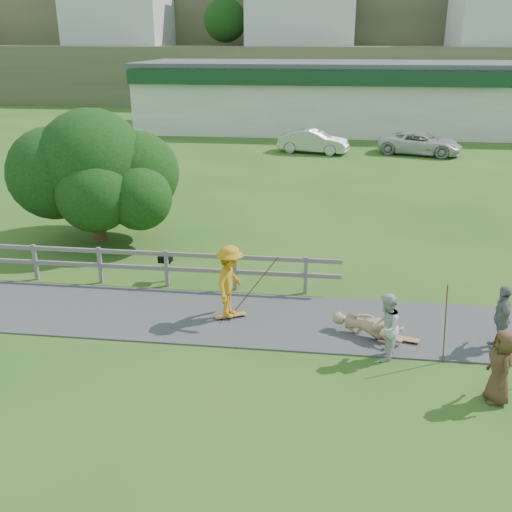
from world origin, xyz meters
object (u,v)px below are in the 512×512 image
(skater_fallen, at_px, (367,326))
(bbq, at_px, (166,268))
(car_white, at_px, (420,143))
(spectator_c, at_px, (501,367))
(spectator_a, at_px, (386,327))
(skater_rider, at_px, (230,285))
(tree, at_px, (95,190))
(car_silver, at_px, (313,141))
(spectator_b, at_px, (501,317))

(skater_fallen, distance_m, bbq, 6.34)
(car_white, xyz_separation_m, bbq, (-10.25, -21.29, -0.30))
(spectator_c, bearing_deg, bbq, -125.34)
(spectator_a, bearing_deg, skater_rider, -97.28)
(tree, bearing_deg, car_silver, 68.42)
(tree, bearing_deg, skater_fallen, -33.62)
(skater_rider, relative_size, spectator_c, 1.22)
(skater_rider, height_order, spectator_a, skater_rider)
(spectator_a, relative_size, spectator_b, 1.00)
(spectator_a, height_order, car_white, spectator_a)
(car_silver, height_order, bbq, car_silver)
(spectator_a, height_order, car_silver, spectator_a)
(spectator_a, bearing_deg, spectator_b, 121.46)
(skater_rider, bearing_deg, spectator_b, -86.97)
(skater_rider, distance_m, spectator_a, 4.03)
(spectator_b, relative_size, bbq, 1.97)
(tree, bearing_deg, car_white, 52.97)
(car_silver, height_order, tree, tree)
(spectator_a, relative_size, spectator_c, 1.02)
(spectator_c, distance_m, car_silver, 26.38)
(skater_rider, xyz_separation_m, spectator_b, (6.40, -0.68, -0.15))
(car_white, bearing_deg, skater_rider, 176.96)
(spectator_c, distance_m, car_white, 26.39)
(skater_fallen, xyz_separation_m, spectator_b, (2.99, -0.10, 0.47))
(car_white, relative_size, bbq, 6.28)
(car_silver, distance_m, car_white, 6.59)
(spectator_a, bearing_deg, spectator_c, 71.72)
(car_silver, bearing_deg, spectator_c, -157.45)
(skater_rider, height_order, tree, tree)
(skater_rider, xyz_separation_m, spectator_c, (5.82, -2.84, -0.17))
(skater_rider, relative_size, skater_fallen, 1.08)
(skater_fallen, bearing_deg, spectator_b, -64.81)
(spectator_c, bearing_deg, skater_rider, -119.68)
(skater_rider, xyz_separation_m, car_silver, (1.37, 23.16, -0.22))
(skater_fallen, distance_m, car_white, 24.47)
(spectator_b, relative_size, spectator_c, 1.03)
(spectator_a, distance_m, car_silver, 24.77)
(skater_fallen, relative_size, bbq, 2.17)
(spectator_b, distance_m, bbq, 9.16)
(spectator_b, bearing_deg, skater_rider, -92.95)
(skater_fallen, bearing_deg, tree, 83.40)
(bbq, bearing_deg, skater_rider, -37.55)
(spectator_a, distance_m, car_white, 25.31)
(spectator_a, bearing_deg, car_silver, -160.01)
(skater_rider, xyz_separation_m, bbq, (-2.30, 2.17, -0.54))
(skater_fallen, distance_m, spectator_c, 3.33)
(skater_rider, bearing_deg, car_silver, 5.72)
(skater_rider, distance_m, spectator_c, 6.48)
(skater_fallen, relative_size, tree, 0.29)
(tree, distance_m, bbq, 4.89)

